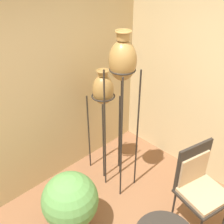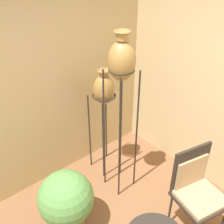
{
  "view_description": "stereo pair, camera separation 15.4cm",
  "coord_description": "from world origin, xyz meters",
  "px_view_note": "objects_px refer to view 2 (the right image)",
  "views": [
    {
      "loc": [
        -0.96,
        -0.63,
        2.66
      ],
      "look_at": [
        0.92,
        1.31,
        1.02
      ],
      "focal_mm": 42.0,
      "sensor_mm": 36.0,
      "label": 1
    },
    {
      "loc": [
        -0.85,
        -0.73,
        2.66
      ],
      "look_at": [
        0.92,
        1.31,
        1.02
      ],
      "focal_mm": 42.0,
      "sensor_mm": 36.0,
      "label": 2
    }
  ],
  "objects_px": {
    "vase_stand_tall": "(122,65)",
    "vase_stand_medium": "(104,92)",
    "potted_plant": "(66,201)",
    "chair": "(196,187)"
  },
  "relations": [
    {
      "from": "chair",
      "to": "potted_plant",
      "type": "relative_size",
      "value": 1.32
    },
    {
      "from": "vase_stand_medium",
      "to": "potted_plant",
      "type": "xyz_separation_m",
      "value": [
        -0.95,
        -0.51,
        -0.77
      ]
    },
    {
      "from": "vase_stand_medium",
      "to": "chair",
      "type": "bearing_deg",
      "value": -86.07
    },
    {
      "from": "vase_stand_tall",
      "to": "potted_plant",
      "type": "height_order",
      "value": "vase_stand_tall"
    },
    {
      "from": "vase_stand_tall",
      "to": "vase_stand_medium",
      "type": "relative_size",
      "value": 1.36
    },
    {
      "from": "vase_stand_tall",
      "to": "vase_stand_medium",
      "type": "distance_m",
      "value": 0.62
    },
    {
      "from": "vase_stand_tall",
      "to": "chair",
      "type": "height_order",
      "value": "vase_stand_tall"
    },
    {
      "from": "vase_stand_medium",
      "to": "potted_plant",
      "type": "bearing_deg",
      "value": -151.64
    },
    {
      "from": "chair",
      "to": "vase_stand_medium",
      "type": "bearing_deg",
      "value": 107.66
    },
    {
      "from": "vase_stand_tall",
      "to": "vase_stand_medium",
      "type": "bearing_deg",
      "value": 79.04
    }
  ]
}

